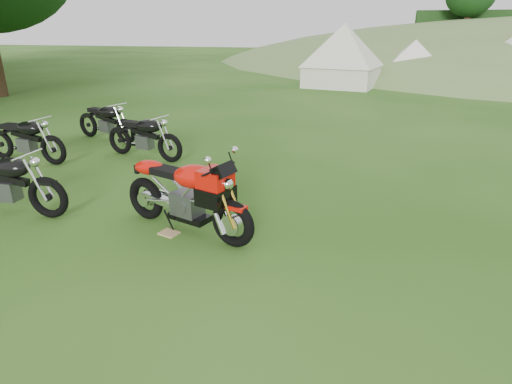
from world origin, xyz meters
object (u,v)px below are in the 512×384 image
(tent_left, at_px, (343,57))
(sport_motorcycle, at_px, (185,189))
(plywood_board, at_px, (169,233))
(vintage_moto_d, at_px, (25,138))
(vintage_moto_a, at_px, (3,181))
(vintage_moto_b, at_px, (143,135))
(tent_mid, at_px, (414,59))
(vintage_moto_c, at_px, (106,120))

(tent_left, bearing_deg, sport_motorcycle, -82.44)
(plywood_board, relative_size, tent_left, 0.08)
(vintage_moto_d, bearing_deg, vintage_moto_a, -49.93)
(vintage_moto_b, bearing_deg, tent_left, 88.77)
(tent_left, bearing_deg, vintage_moto_a, -92.17)
(vintage_moto_b, distance_m, tent_mid, 19.47)
(sport_motorcycle, xyz_separation_m, vintage_moto_d, (-4.91, 2.50, -0.13))
(plywood_board, bearing_deg, vintage_moto_d, 150.39)
(vintage_moto_a, distance_m, vintage_moto_d, 3.15)
(plywood_board, relative_size, vintage_moto_b, 0.13)
(vintage_moto_b, relative_size, vintage_moto_c, 1.00)
(vintage_moto_a, bearing_deg, tent_mid, 67.28)
(vintage_moto_b, height_order, vintage_moto_d, vintage_moto_d)
(plywood_board, xyz_separation_m, vintage_moto_c, (-3.99, 4.85, 0.54))
(sport_motorcycle, distance_m, vintage_moto_b, 4.18)
(sport_motorcycle, relative_size, vintage_moto_a, 1.05)
(vintage_moto_a, distance_m, tent_mid, 22.95)
(vintage_moto_d, distance_m, tent_left, 16.48)
(vintage_moto_c, bearing_deg, tent_left, 85.26)
(vintage_moto_a, bearing_deg, vintage_moto_c, 101.56)
(tent_left, bearing_deg, vintage_moto_c, -101.28)
(tent_left, relative_size, tent_mid, 1.22)
(sport_motorcycle, distance_m, vintage_moto_a, 3.12)
(vintage_moto_a, height_order, vintage_moto_d, vintage_moto_a)
(vintage_moto_a, xyz_separation_m, tent_left, (4.48, 17.80, 0.87))
(vintage_moto_a, height_order, vintage_moto_c, vintage_moto_a)
(plywood_board, distance_m, vintage_moto_b, 4.21)
(plywood_board, relative_size, tent_mid, 0.10)
(vintage_moto_c, distance_m, tent_mid, 19.10)
(tent_mid, bearing_deg, tent_left, -135.66)
(sport_motorcycle, bearing_deg, vintage_moto_a, -158.82)
(vintage_moto_a, relative_size, tent_left, 0.65)
(sport_motorcycle, bearing_deg, vintage_moto_d, 172.54)
(plywood_board, distance_m, vintage_moto_c, 6.30)
(plywood_board, height_order, vintage_moto_d, vintage_moto_d)
(vintage_moto_a, xyz_separation_m, tent_mid, (8.29, 21.39, 0.62))
(tent_mid, bearing_deg, vintage_moto_c, -118.46)
(plywood_board, xyz_separation_m, vintage_moto_b, (-2.20, 3.55, 0.54))
(sport_motorcycle, relative_size, plywood_board, 8.29)
(plywood_board, xyz_separation_m, tent_left, (1.60, 17.87, 1.44))
(vintage_moto_d, xyz_separation_m, tent_left, (6.27, 15.21, 0.89))
(vintage_moto_b, bearing_deg, sport_motorcycle, -40.59)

